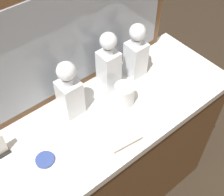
{
  "coord_description": "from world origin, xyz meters",
  "views": [
    {
      "loc": [
        -0.54,
        -0.66,
        1.94
      ],
      "look_at": [
        0.0,
        0.0,
        0.96
      ],
      "focal_mm": 48.69,
      "sensor_mm": 36.0,
      "label": 1
    }
  ],
  "objects": [
    {
      "name": "crystal_decanter_far_left",
      "position": [
        0.08,
        0.13,
        1.01
      ],
      "size": [
        0.08,
        0.08,
        0.31
      ],
      "color": "white",
      "rests_on": "dresser"
    },
    {
      "name": "porcelain_dish",
      "position": [
        -0.36,
        -0.03,
        0.89
      ],
      "size": [
        0.08,
        0.08,
        0.01
      ],
      "color": "#33478C",
      "rests_on": "dresser"
    },
    {
      "name": "crystal_tumbler_center",
      "position": [
        0.07,
        -0.0,
        0.93
      ],
      "size": [
        0.09,
        0.09,
        0.1
      ],
      "color": "white",
      "rests_on": "dresser"
    },
    {
      "name": "dresser",
      "position": [
        0.0,
        0.0,
        0.44
      ],
      "size": [
        1.19,
        0.48,
        0.88
      ],
      "color": "brown",
      "rests_on": "ground_plane"
    },
    {
      "name": "napkin_holder",
      "position": [
        -0.47,
        0.11,
        0.93
      ],
      "size": [
        0.05,
        0.05,
        0.11
      ],
      "color": "black",
      "rests_on": "dresser"
    },
    {
      "name": "crystal_decanter_rear",
      "position": [
        0.24,
        0.11,
        1.0
      ],
      "size": [
        0.09,
        0.09,
        0.29
      ],
      "color": "white",
      "rests_on": "dresser"
    },
    {
      "name": "dresser_mirror",
      "position": [
        0.0,
        0.22,
        1.16
      ],
      "size": [
        0.99,
        0.03,
        0.56
      ],
      "color": "brown",
      "rests_on": "dresser"
    },
    {
      "name": "crystal_decanter_right",
      "position": [
        -0.14,
        0.11,
        1.0
      ],
      "size": [
        0.09,
        0.09,
        0.28
      ],
      "color": "white",
      "rests_on": "dresser"
    },
    {
      "name": "silver_brush_rear",
      "position": [
        -0.07,
        -0.17,
        0.9
      ],
      "size": [
        0.15,
        0.07,
        0.02
      ],
      "color": "#B7A88C",
      "rests_on": "dresser"
    },
    {
      "name": "ground_plane",
      "position": [
        0.0,
        0.0,
        0.0
      ],
      "size": [
        6.0,
        6.0,
        0.0
      ],
      "primitive_type": "plane",
      "color": "#2D2319"
    }
  ]
}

